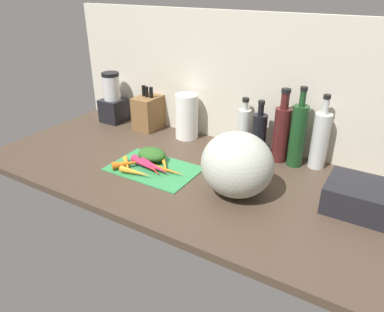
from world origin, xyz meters
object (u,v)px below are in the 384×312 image
Objects in this scene: carrot_8 at (164,163)px; dish_rack at (359,197)px; paper_towel_roll at (187,116)px; carrot_7 at (154,155)px; winter_squash at (237,165)px; carrot_2 at (127,164)px; carrot_5 at (166,170)px; carrot_1 at (155,167)px; bottle_0 at (244,128)px; carrot_4 at (152,168)px; bottle_2 at (281,132)px; bottle_3 at (298,135)px; bottle_4 at (320,140)px; blender_appliance at (113,101)px; knife_block at (148,112)px; carrot_0 at (135,172)px; cutting_board at (154,168)px; bottle_1 at (259,134)px; carrot_3 at (128,163)px; carrot_6 at (144,164)px.

dish_rack is (75.22, 9.51, 2.83)cm from carrot_8.
paper_towel_roll reaches higher than carrot_8.
carrot_7 is 0.42× the size of winter_squash.
carrot_5 is at bearing 14.99° from carrot_2.
carrot_1 is 0.72× the size of dish_rack.
carrot_5 is 0.73× the size of bottle_0.
bottle_2 is (40.91, 37.75, 11.28)cm from carrot_4.
bottle_3 is 1.08× the size of bottle_4.
blender_appliance is at bearing 150.98° from carrot_8.
carrot_2 is 46.55cm from knife_block.
carrot_4 is 40.04cm from paper_towel_roll.
carrot_4 is 49.76cm from knife_block.
bottle_2 is at bearing 46.07° from carrot_5.
carrot_4 is 0.65× the size of dish_rack.
carrot_7 reaches higher than carrot_8.
carrot_7 is 44.49cm from winter_squash.
blender_appliance reaches higher than paper_towel_roll.
carrot_4 is 0.55× the size of winter_squash.
carrot_7 is 83.69cm from dish_rack.
cutting_board is at bearing 75.28° from carrot_0.
bottle_3 is at bearing 40.38° from carrot_0.
bottle_3 is (16.83, 0.05, 3.58)cm from bottle_1.
carrot_3 is at bearing -108.32° from carrot_7.
carrot_3 is at bearing -141.67° from bottle_2.
knife_block is 1.03× the size of paper_towel_roll.
carrot_3 reaches higher than carrot_8.
carrot_7 is at bearing 100.12° from carrot_0.
carrot_0 is 1.11× the size of carrot_2.
carrot_0 is 8.17cm from carrot_3.
carrot_4 and carrot_5 have the same top height.
carrot_2 is 0.40× the size of bottle_4.
carrot_1 is 77.74cm from dish_rack.
blender_appliance is (-23.04, -1.65, 2.87)cm from knife_block.
carrot_0 is 8.48cm from carrot_1.
carrot_2 is 13.54cm from carrot_7.
bottle_1 is 0.80× the size of bottle_2.
bottle_1 is at bearing -2.25° from paper_towel_roll.
knife_block is 0.83× the size of blender_appliance.
carrot_3 is 0.50× the size of winter_squash.
bottle_3 is (7.22, -0.87, 0.75)cm from bottle_2.
carrot_0 is at bearing -40.79° from blender_appliance.
carrot_2 is at bearing -163.44° from carrot_1.
carrot_1 is 1.10× the size of carrot_4.
carrot_1 is at bearing 26.58° from carrot_4.
carrot_7 is (4.14, 12.51, -0.07)cm from carrot_3.
paper_towel_roll is at bearing 164.70° from dish_rack.
paper_towel_roll is (3.29, 41.18, 8.67)cm from carrot_3.
bottle_2 is (40.01, 37.30, 10.79)cm from carrot_1.
blender_appliance is at bearing 143.48° from carrot_6.
carrot_0 is 12.48cm from carrot_5.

